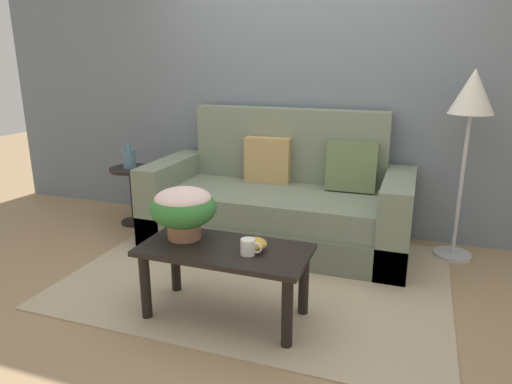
% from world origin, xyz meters
% --- Properties ---
extents(ground_plane, '(14.00, 14.00, 0.00)m').
position_xyz_m(ground_plane, '(0.00, 0.00, 0.00)').
color(ground_plane, '#997A56').
extents(wall_back, '(6.40, 0.12, 2.83)m').
position_xyz_m(wall_back, '(0.00, 1.35, 1.41)').
color(wall_back, slate).
rests_on(wall_back, ground).
extents(area_rug, '(2.63, 1.95, 0.01)m').
position_xyz_m(area_rug, '(0.00, 0.16, 0.01)').
color(area_rug, tan).
rests_on(area_rug, ground).
extents(couch, '(2.18, 0.94, 1.12)m').
position_xyz_m(couch, '(-0.07, 0.85, 0.34)').
color(couch, '#626B59').
rests_on(couch, ground).
extents(coffee_table, '(1.01, 0.49, 0.46)m').
position_xyz_m(coffee_table, '(-0.02, -0.43, 0.37)').
color(coffee_table, black).
rests_on(coffee_table, ground).
extents(side_table, '(0.39, 0.39, 0.55)m').
position_xyz_m(side_table, '(-1.51, 0.82, 0.38)').
color(side_table, black).
rests_on(side_table, ground).
extents(floor_lamp, '(0.33, 0.33, 1.47)m').
position_xyz_m(floor_lamp, '(1.35, 1.01, 1.20)').
color(floor_lamp, '#B2B2B7').
rests_on(floor_lamp, ground).
extents(potted_plant, '(0.41, 0.41, 0.32)m').
position_xyz_m(potted_plant, '(-0.31, -0.37, 0.66)').
color(potted_plant, '#A36B4C').
rests_on(potted_plant, coffee_table).
extents(coffee_mug, '(0.13, 0.09, 0.09)m').
position_xyz_m(coffee_mug, '(0.15, -0.47, 0.50)').
color(coffee_mug, white).
rests_on(coffee_mug, coffee_table).
extents(snack_bowl, '(0.15, 0.15, 0.07)m').
position_xyz_m(snack_bowl, '(0.16, -0.40, 0.50)').
color(snack_bowl, gold).
rests_on(snack_bowl, coffee_table).
extents(table_vase, '(0.12, 0.12, 0.22)m').
position_xyz_m(table_vase, '(-1.52, 0.81, 0.64)').
color(table_vase, slate).
rests_on(table_vase, side_table).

